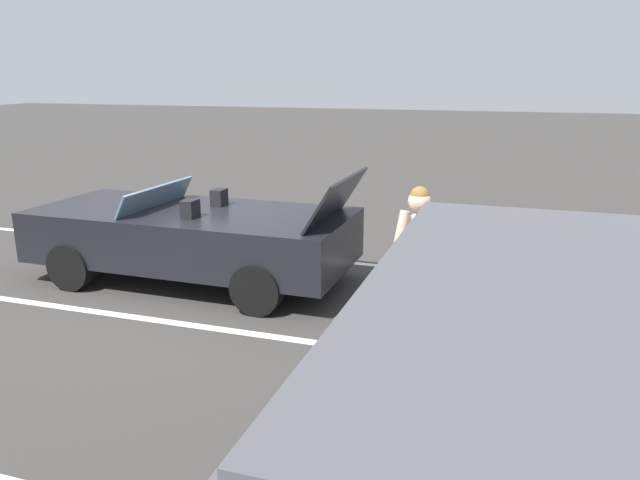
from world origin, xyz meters
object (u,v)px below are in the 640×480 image
at_px(suitcase_large_black, 421,268).
at_px(duffel_bag, 449,312).
at_px(suitcase_medium_bright, 517,324).
at_px(convertible_car, 180,235).
at_px(suitcase_small_carryon, 583,330).
at_px(traveler_person, 417,263).

distance_m(suitcase_large_black, duffel_bag, 0.93).
height_order(suitcase_medium_bright, duffel_bag, suitcase_medium_bright).
relative_size(convertible_car, suitcase_medium_bright, 4.27).
xyz_separation_m(suitcase_large_black, duffel_bag, (-0.44, 0.79, -0.21)).
bearing_deg(suitcase_small_carryon, duffel_bag, -104.03).
height_order(convertible_car, suitcase_large_black, convertible_car).
bearing_deg(suitcase_small_carryon, suitcase_large_black, -123.58).
height_order(suitcase_large_black, suitcase_medium_bright, suitcase_large_black).
distance_m(suitcase_large_black, suitcase_medium_bright, 1.71).
bearing_deg(suitcase_small_carryon, convertible_car, -101.17).
distance_m(suitcase_medium_bright, duffel_bag, 0.86).
bearing_deg(traveler_person, suitcase_medium_bright, -117.58).
distance_m(suitcase_large_black, suitcase_small_carryon, 2.04).
bearing_deg(suitcase_large_black, traveler_person, -63.53).
relative_size(suitcase_large_black, traveler_person, 0.61).
height_order(convertible_car, duffel_bag, convertible_car).
height_order(suitcase_medium_bright, suitcase_small_carryon, suitcase_medium_bright).
xyz_separation_m(convertible_car, traveler_person, (-3.31, 1.30, 0.34)).
bearing_deg(suitcase_large_black, duffel_bag, -41.23).
xyz_separation_m(suitcase_medium_bright, duffel_bag, (0.69, -0.49, -0.16)).
distance_m(suitcase_medium_bright, suitcase_small_carryon, 0.65).
bearing_deg(suitcase_small_carryon, suitcase_medium_bright, -72.37).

